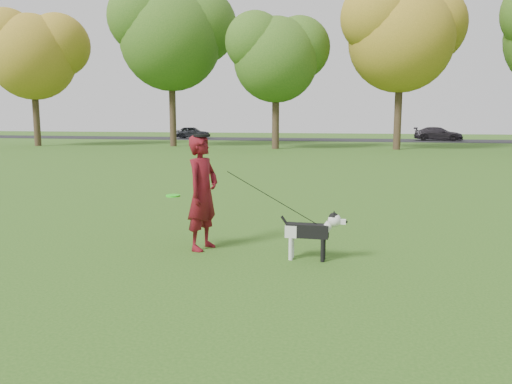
% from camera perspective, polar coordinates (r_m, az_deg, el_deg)
% --- Properties ---
extents(ground, '(120.00, 120.00, 0.00)m').
position_cam_1_polar(ground, '(8.50, -2.65, -5.87)').
color(ground, '#285116').
rests_on(ground, ground).
extents(road, '(120.00, 7.00, 0.02)m').
position_cam_1_polar(road, '(48.04, 10.15, 5.88)').
color(road, black).
rests_on(road, ground).
extents(man, '(0.60, 0.76, 1.85)m').
position_cam_1_polar(man, '(8.00, -6.12, -0.07)').
color(man, '#5D0D0D').
rests_on(man, ground).
extents(dog, '(0.99, 0.20, 0.76)m').
position_cam_1_polar(dog, '(7.46, 6.47, -4.31)').
color(dog, black).
rests_on(dog, ground).
extents(car_left, '(3.65, 1.82, 1.19)m').
position_cam_1_polar(car_left, '(51.03, -7.30, 6.77)').
color(car_left, black).
rests_on(car_left, road).
extents(car_right, '(4.46, 2.34, 1.23)m').
position_cam_1_polar(car_right, '(48.35, 20.11, 6.26)').
color(car_right, black).
rests_on(car_right, road).
extents(man_held_items, '(2.50, 0.39, 1.35)m').
position_cam_1_polar(man_held_items, '(7.57, 1.83, -0.67)').
color(man_held_items, '#2BEF1E').
rests_on(man_held_items, ground).
extents(tree_row, '(51.74, 8.86, 12.01)m').
position_cam_1_polar(tree_row, '(34.61, 6.88, 17.26)').
color(tree_row, '#38281C').
rests_on(tree_row, ground).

